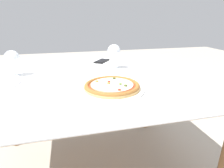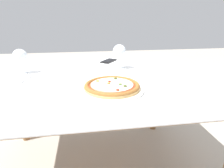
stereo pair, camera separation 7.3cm
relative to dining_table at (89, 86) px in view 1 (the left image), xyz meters
name	(u,v)px [view 1 (the left image)]	position (x,y,z in m)	size (l,w,h in m)	color
dining_table	(89,86)	(0.00, 0.00, 0.00)	(1.44, 1.18, 0.74)	brown
pizza_plate	(112,87)	(0.08, -0.27, 0.09)	(0.30, 0.30, 0.04)	white
fork	(19,82)	(-0.37, -0.05, 0.07)	(0.05, 0.17, 0.00)	silver
wine_glass_far_left	(114,52)	(0.18, 0.11, 0.18)	(0.08, 0.08, 0.16)	silver
wine_glass_far_right	(12,58)	(-0.42, 0.09, 0.18)	(0.08, 0.08, 0.15)	silver
cell_phone	(102,61)	(0.14, 0.32, 0.08)	(0.14, 0.16, 0.01)	black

